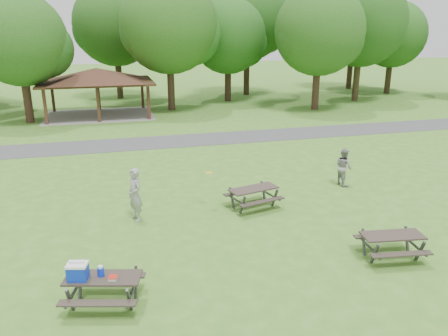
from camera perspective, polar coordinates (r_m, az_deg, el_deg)
ground at (r=14.38m, az=0.31°, el=-9.99°), size 160.00×160.00×0.00m
asphalt_path at (r=27.31m, az=-7.53°, el=3.43°), size 120.00×3.20×0.02m
pavilion at (r=36.45m, az=-16.31°, el=11.34°), size 8.60×7.01×3.76m
tree_row_d at (r=35.24m, az=-24.99°, el=14.67°), size 6.93×6.60×9.27m
tree_row_e at (r=37.69m, az=-7.07°, el=17.76°), size 8.40×8.00×11.02m
tree_row_f at (r=42.38m, az=0.64°, el=16.60°), size 7.35×7.00×9.55m
tree_row_g at (r=38.49m, az=12.45°, el=16.81°), size 7.77×7.40×10.25m
tree_row_h at (r=44.50m, az=17.59°, el=17.40°), size 8.61×8.20×11.37m
tree_row_i at (r=50.74m, az=21.25°, el=15.72°), size 7.14×6.80×9.52m
tree_deep_b at (r=45.31m, az=-13.87°, el=17.51°), size 8.40×8.00×11.13m
tree_deep_c at (r=46.61m, az=3.19°, el=18.65°), size 8.82×8.40×11.90m
tree_deep_d at (r=53.41m, az=16.66°, el=17.41°), size 8.40×8.00×11.27m
picnic_table_near at (r=11.65m, az=-16.48°, el=-13.74°), size 2.20×1.94×1.30m
picnic_table_middle at (r=17.01m, az=3.87°, el=-3.24°), size 2.21×1.93×0.83m
picnic_table_far at (r=14.31m, az=21.10°, el=-8.79°), size 2.03×1.73×0.80m
frisbee_in_flight at (r=16.72m, az=-1.98°, el=-0.64°), size 0.33×0.33×0.02m
frisbee_thrower at (r=16.08m, az=-11.55°, el=-3.44°), size 0.71×0.84×1.96m
frisbee_catcher at (r=20.09m, az=15.35°, el=0.15°), size 0.74×0.89×1.67m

